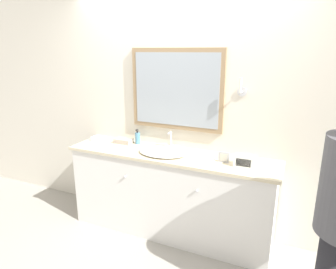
% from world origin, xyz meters
% --- Properties ---
extents(ground_plane, '(14.00, 14.00, 0.00)m').
position_xyz_m(ground_plane, '(0.00, 0.00, 0.00)').
color(ground_plane, '#9E998E').
extents(wall_back, '(8.00, 0.18, 2.55)m').
position_xyz_m(wall_back, '(-0.00, 0.59, 1.28)').
color(wall_back, silver).
rests_on(wall_back, ground_plane).
extents(vanity_counter, '(2.19, 0.53, 0.91)m').
position_xyz_m(vanity_counter, '(0.00, 0.30, 0.45)').
color(vanity_counter, white).
rests_on(vanity_counter, ground_plane).
extents(sink_basin, '(0.50, 0.42, 0.18)m').
position_xyz_m(sink_basin, '(-0.07, 0.28, 0.92)').
color(sink_basin, silver).
rests_on(sink_basin, vanity_counter).
extents(soap_bottle, '(0.06, 0.06, 0.17)m').
position_xyz_m(soap_bottle, '(-0.46, 0.45, 0.97)').
color(soap_bottle, teal).
rests_on(soap_bottle, vanity_counter).
extents(appliance_box, '(0.18, 0.11, 0.10)m').
position_xyz_m(appliance_box, '(0.76, 0.26, 0.96)').
color(appliance_box, white).
rests_on(appliance_box, vanity_counter).
extents(picture_frame, '(0.10, 0.01, 0.10)m').
position_xyz_m(picture_frame, '(0.56, 0.28, 0.96)').
color(picture_frame, '#B2B2B7').
rests_on(picture_frame, vanity_counter).
extents(hand_towel_near_sink, '(0.15, 0.11, 0.05)m').
position_xyz_m(hand_towel_near_sink, '(-0.95, 0.38, 0.93)').
color(hand_towel_near_sink, white).
rests_on(hand_towel_near_sink, vanity_counter).
extents(hand_towel_far_corner, '(0.20, 0.12, 0.05)m').
position_xyz_m(hand_towel_far_corner, '(-0.62, 0.41, 0.93)').
color(hand_towel_far_corner, '#B7A899').
rests_on(hand_towel_far_corner, vanity_counter).
extents(metal_tray, '(0.17, 0.12, 0.01)m').
position_xyz_m(metal_tray, '(0.39, 0.25, 0.91)').
color(metal_tray, silver).
rests_on(metal_tray, vanity_counter).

